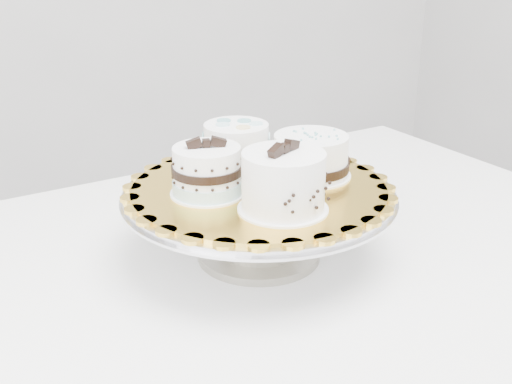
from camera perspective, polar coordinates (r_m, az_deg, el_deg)
name	(u,v)px	position (r m, az deg, el deg)	size (l,w,h in m)	color
table	(254,295)	(1.03, -0.18, -9.14)	(1.39, 1.01, 0.75)	white
cake_stand	(259,211)	(0.96, 0.26, -1.71)	(0.41, 0.41, 0.11)	gray
cake_board	(259,188)	(0.95, 0.26, 0.37)	(0.38, 0.38, 0.01)	gold
cake_swirl	(283,183)	(0.85, 2.44, 0.80)	(0.15, 0.15, 0.10)	white
cake_banded	(207,173)	(0.91, -4.37, 1.73)	(0.12, 0.12, 0.09)	white
cake_dots	(236,146)	(1.00, -1.75, 4.06)	(0.12, 0.12, 0.08)	white
cake_ribbon	(311,157)	(0.98, 4.95, 3.12)	(0.13, 0.13, 0.07)	white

